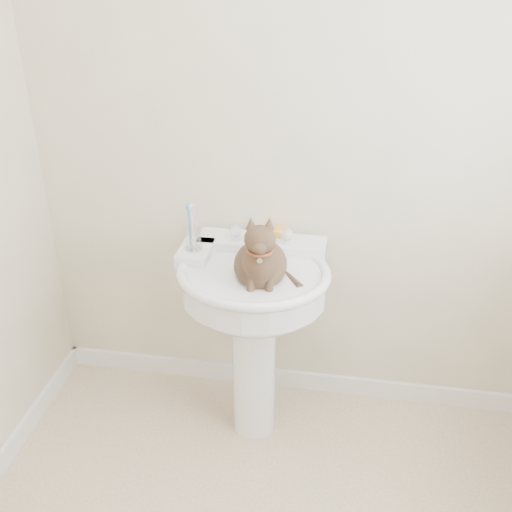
% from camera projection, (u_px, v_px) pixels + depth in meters
% --- Properties ---
extents(wall_back, '(2.20, 0.00, 2.50)m').
position_uv_depth(wall_back, '(302.00, 130.00, 2.27)').
color(wall_back, beige).
rests_on(wall_back, ground).
extents(baseboard_back, '(2.20, 0.02, 0.09)m').
position_uv_depth(baseboard_back, '(292.00, 379.00, 2.83)').
color(baseboard_back, white).
rests_on(baseboard_back, floor).
extents(pedestal_sink, '(0.60, 0.59, 0.82)m').
position_uv_depth(pedestal_sink, '(253.00, 301.00, 2.32)').
color(pedestal_sink, white).
rests_on(pedestal_sink, floor).
extents(faucet, '(0.28, 0.12, 0.14)m').
position_uv_depth(faucet, '(260.00, 234.00, 2.34)').
color(faucet, silver).
rests_on(faucet, pedestal_sink).
extents(soap_bar, '(0.09, 0.06, 0.03)m').
position_uv_depth(soap_bar, '(275.00, 232.00, 2.42)').
color(soap_bar, gold).
rests_on(soap_bar, pedestal_sink).
extents(toothbrush_cup, '(0.07, 0.07, 0.18)m').
position_uv_depth(toothbrush_cup, '(193.00, 238.00, 2.30)').
color(toothbrush_cup, silver).
rests_on(toothbrush_cup, pedestal_sink).
extents(cat, '(0.21, 0.27, 0.39)m').
position_uv_depth(cat, '(260.00, 261.00, 2.15)').
color(cat, brown).
rests_on(cat, pedestal_sink).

